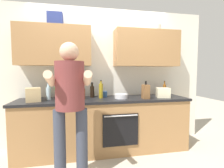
# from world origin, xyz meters

# --- Properties ---
(ground_plane) EXTENTS (12.00, 12.00, 0.00)m
(ground_plane) POSITION_xyz_m (0.00, 0.00, 0.00)
(ground_plane) COLOR #B2A893
(back_wall_unit) EXTENTS (4.00, 0.38, 2.50)m
(back_wall_unit) POSITION_xyz_m (-0.00, 0.27, 1.50)
(back_wall_unit) COLOR silver
(back_wall_unit) RESTS_ON ground
(counter) EXTENTS (2.84, 0.67, 0.90)m
(counter) POSITION_xyz_m (0.00, -0.00, 0.45)
(counter) COLOR #A37547
(counter) RESTS_ON ground
(person_standing) EXTENTS (0.49, 0.45, 1.69)m
(person_standing) POSITION_xyz_m (-0.53, -0.74, 1.00)
(person_standing) COLOR #383D4C
(person_standing) RESTS_ON ground
(bottle_soy) EXTENTS (0.07, 0.07, 0.26)m
(bottle_soy) POSITION_xyz_m (-0.20, 0.16, 1.01)
(bottle_soy) COLOR black
(bottle_soy) RESTS_ON counter
(bottle_water) EXTENTS (0.07, 0.07, 0.28)m
(bottle_water) POSITION_xyz_m (-0.89, 0.02, 1.02)
(bottle_water) COLOR silver
(bottle_water) RESTS_ON counter
(bottle_soda) EXTENTS (0.07, 0.07, 0.34)m
(bottle_soda) POSITION_xyz_m (-0.59, -0.06, 1.04)
(bottle_soda) COLOR #198C33
(bottle_soda) RESTS_ON counter
(bottle_syrup) EXTENTS (0.06, 0.06, 0.28)m
(bottle_syrup) POSITION_xyz_m (1.17, 0.14, 1.01)
(bottle_syrup) COLOR #8C4C14
(bottle_syrup) RESTS_ON counter
(bottle_vinegar) EXTENTS (0.07, 0.07, 0.22)m
(bottle_vinegar) POSITION_xyz_m (-0.36, -0.00, 0.99)
(bottle_vinegar) COLOR brown
(bottle_vinegar) RESTS_ON counter
(bottle_juice) EXTENTS (0.07, 0.07, 0.34)m
(bottle_juice) POSITION_xyz_m (-0.59, 0.08, 1.04)
(bottle_juice) COLOR orange
(bottle_juice) RESTS_ON counter
(bottle_wine) EXTENTS (0.06, 0.06, 0.29)m
(bottle_wine) POSITION_xyz_m (-0.77, 0.22, 1.02)
(bottle_wine) COLOR #471419
(bottle_wine) RESTS_ON counter
(bottle_oil) EXTENTS (0.07, 0.07, 0.31)m
(bottle_oil) POSITION_xyz_m (-0.05, 0.06, 1.03)
(bottle_oil) COLOR olive
(bottle_oil) RESTS_ON counter
(cup_tea) EXTENTS (0.09, 0.09, 0.10)m
(cup_tea) POSITION_xyz_m (0.03, 0.17, 0.95)
(cup_tea) COLOR #33598C
(cup_tea) RESTS_ON counter
(mixing_bowl) EXTENTS (0.22, 0.22, 0.07)m
(mixing_bowl) POSITION_xyz_m (0.28, -0.04, 0.94)
(mixing_bowl) COLOR silver
(mixing_bowl) RESTS_ON counter
(knife_block) EXTENTS (0.10, 0.14, 0.29)m
(knife_block) POSITION_xyz_m (0.67, -0.14, 1.02)
(knife_block) COLOR brown
(knife_block) RESTS_ON counter
(potted_herb) EXTENTS (0.14, 0.14, 0.25)m
(potted_herb) POSITION_xyz_m (-0.74, -0.01, 1.04)
(potted_herb) COLOR #9E6647
(potted_herb) RESTS_ON counter
(grocery_bag_rice) EXTENTS (0.27, 0.27, 0.17)m
(grocery_bag_rice) POSITION_xyz_m (1.02, -0.07, 0.98)
(grocery_bag_rice) COLOR beige
(grocery_bag_rice) RESTS_ON counter
(grocery_bag_bread) EXTENTS (0.25, 0.24, 0.21)m
(grocery_bag_bread) POSITION_xyz_m (-1.10, -0.07, 1.00)
(grocery_bag_bread) COLOR tan
(grocery_bag_bread) RESTS_ON counter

